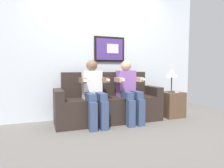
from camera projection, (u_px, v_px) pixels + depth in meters
The scene contains 8 objects.
ground_plane at pixel (115, 126), 3.26m from camera, with size 5.61×5.61×0.00m, color #66605B.
back_wall_assembly at pixel (102, 52), 3.87m from camera, with size 4.31×0.10×2.60m.
couch at pixel (109, 104), 3.54m from camera, with size 1.91×0.58×0.90m.
person_on_left at pixel (94, 90), 3.25m from camera, with size 0.46×0.56×1.11m.
person_on_right at pixel (129, 89), 3.47m from camera, with size 0.46×0.56×1.11m.
side_table_right at pixel (172, 104), 3.90m from camera, with size 0.40×0.40×0.50m.
table_lamp at pixel (172, 74), 3.82m from camera, with size 0.22×0.22×0.46m.
spare_remote_on_table at pixel (176, 92), 3.79m from camera, with size 0.04×0.13×0.02m, color white.
Camera 1 is at (-1.16, -2.98, 0.96)m, focal length 31.16 mm.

